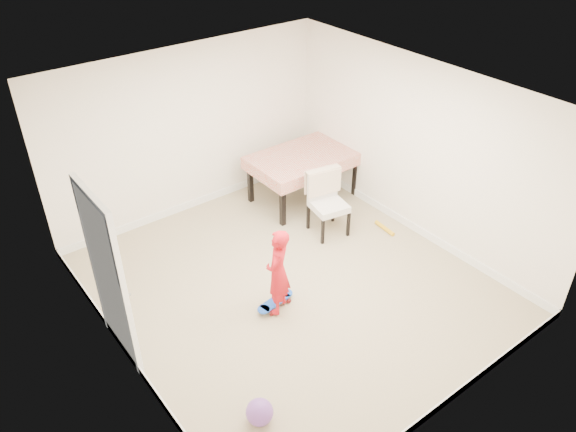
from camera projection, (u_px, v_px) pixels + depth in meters
ground at (291, 285)px, 7.44m from camera, size 5.00×5.00×0.00m
ceiling at (292, 101)px, 6.01m from camera, size 4.50×5.00×0.04m
wall_back at (190, 132)px, 8.36m from camera, size 4.50×0.04×2.60m
wall_front at (459, 317)px, 5.08m from camera, size 4.50×0.04×2.60m
wall_left at (115, 274)px, 5.58m from camera, size 0.04×5.00×2.60m
wall_right at (417, 150)px, 7.85m from camera, size 0.04×5.00×2.60m
door at (109, 280)px, 5.94m from camera, size 0.11×0.94×2.11m
baseboard_back at (197, 202)px, 9.05m from camera, size 4.50×0.02×0.12m
baseboard_front at (440, 406)px, 5.76m from camera, size 4.50×0.02×0.12m
baseboard_left at (133, 361)px, 6.26m from camera, size 0.02×5.00×0.12m
baseboard_right at (407, 223)px, 8.54m from camera, size 0.02×5.00×0.12m
dining_table at (303, 176)px, 9.06m from camera, size 1.69×1.07×0.79m
dining_chair at (329, 204)px, 8.19m from camera, size 0.64×0.70×0.98m
skateboard at (275, 303)px, 7.07m from camera, size 0.59×0.30×0.09m
child at (278, 274)px, 6.71m from camera, size 0.51×0.47×1.16m
balloon at (260, 412)px, 5.60m from camera, size 0.28×0.28×0.28m
foam_toy at (385, 228)px, 8.48m from camera, size 0.10×0.40×0.06m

